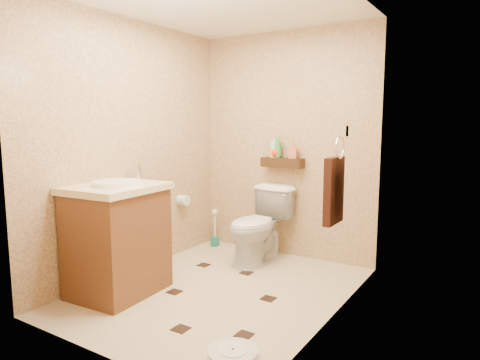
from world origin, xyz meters
The scene contains 19 objects.
ground centered at (0.00, 0.00, 0.00)m, with size 2.50×2.50×0.00m, color tan.
wall_back centered at (0.00, 1.25, 1.20)m, with size 2.00×0.04×2.40m, color tan.
wall_front centered at (0.00, -1.25, 1.20)m, with size 2.00×0.04×2.40m, color tan.
wall_left centered at (-1.00, 0.00, 1.20)m, with size 0.04×2.50×2.40m, color tan.
wall_right centered at (1.00, 0.00, 1.20)m, with size 0.04×2.50×2.40m, color tan.
ceiling centered at (0.00, 0.00, 2.40)m, with size 2.00×2.50×0.02m, color silver.
wall_shelf centered at (0.00, 1.17, 1.02)m, with size 0.46×0.14×0.10m, color #3A2210.
floor_accents centered at (0.06, -0.09, 0.00)m, with size 1.22×1.32×0.01m.
toilet centered at (-0.09, 0.83, 0.39)m, with size 0.44×0.77×0.78m, color white.
vanity centered at (-0.70, -0.50, 0.48)m, with size 0.68×0.80×1.08m.
bathroom_scale centered at (0.69, -0.84, 0.03)m, with size 0.39×0.39×0.06m.
toilet_brush centered at (-0.82, 1.07, 0.16)m, with size 0.10×0.10×0.44m.
towel_ring centered at (0.91, 0.25, 0.95)m, with size 0.12×0.30×0.76m.
toilet_paper centered at (-0.94, 0.65, 0.60)m, with size 0.12×0.11×0.12m.
bottle_a centered at (-0.10, 1.17, 1.18)m, with size 0.09×0.09×0.23m, color silver.
bottle_b centered at (-0.10, 1.17, 1.15)m, with size 0.07×0.08×0.16m, color gold.
bottle_c centered at (-0.08, 1.17, 1.14)m, with size 0.11×0.11×0.15m, color red.
bottle_d centered at (-0.06, 1.17, 1.19)m, with size 0.09×0.09×0.23m, color green.
bottle_e centered at (0.12, 1.17, 1.16)m, with size 0.08×0.08×0.18m, color #E56D4C.
Camera 1 is at (2.04, -2.90, 1.45)m, focal length 32.00 mm.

